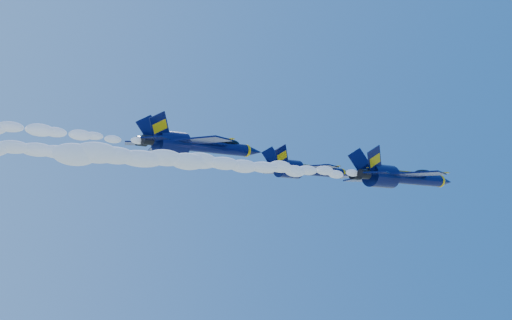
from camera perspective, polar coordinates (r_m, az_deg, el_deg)
jet_lead at (r=95.39m, az=11.48°, el=-1.34°), size 19.38×15.89×7.20m
smoke_trail_jet_lead at (r=76.03m, az=-2.17°, el=-0.38°), size 39.50×2.16×1.94m
jet_second at (r=94.24m, az=4.03°, el=-0.78°), size 15.58×12.78×5.79m
smoke_trail_jet_second at (r=78.78m, az=-10.21°, el=0.25°), size 39.50×1.74×1.56m
jet_third at (r=91.66m, az=-4.79°, el=1.22°), size 19.08×15.65×7.09m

